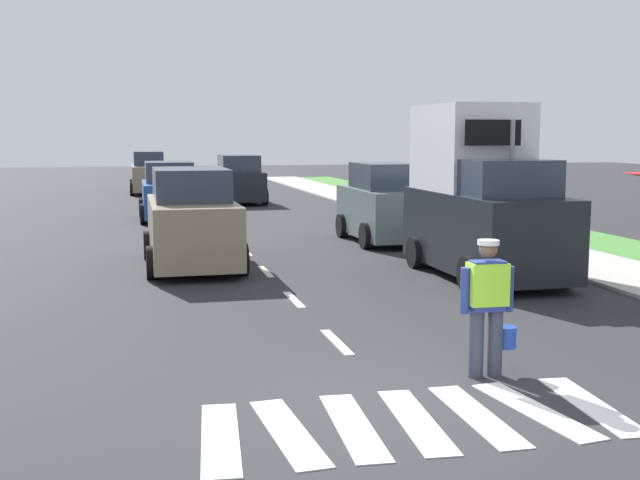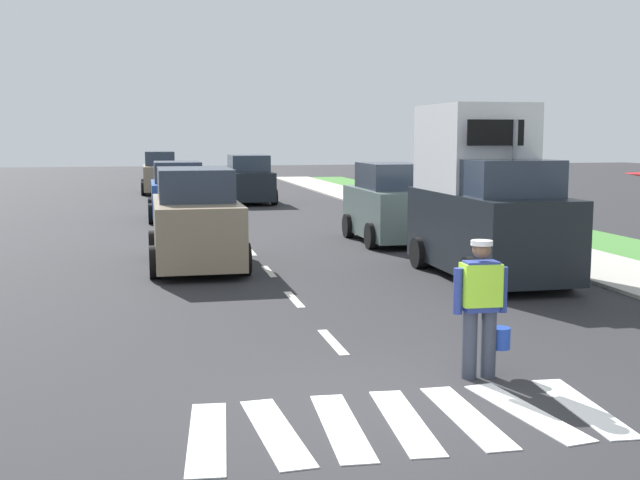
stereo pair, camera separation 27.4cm
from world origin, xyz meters
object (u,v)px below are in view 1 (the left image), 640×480
car_parked_far (383,206)px  road_worker (488,301)px  car_outgoing_far (239,181)px  delivery_truck (481,198)px  car_oncoming_third (149,174)px  lane_direction_sign (500,161)px  car_oncoming_second (169,193)px  car_oncoming_lead (192,221)px

car_parked_far → road_worker: bearing=-102.1°
road_worker → car_outgoing_far: car_outgoing_far is taller
delivery_truck → car_oncoming_third: bearing=103.4°
delivery_truck → lane_direction_sign: bearing=-91.8°
delivery_truck → car_oncoming_third: 26.39m
car_oncoming_second → car_parked_far: (5.38, -7.21, 0.07)m
car_oncoming_second → car_oncoming_third: (-0.38, 12.99, 0.05)m
delivery_truck → car_oncoming_third: size_ratio=1.07×
lane_direction_sign → car_oncoming_third: lane_direction_sign is taller
delivery_truck → car_outgoing_far: 19.11m
car_outgoing_far → car_parked_far: 13.65m
lane_direction_sign → delivery_truck: delivery_truck is taller
delivery_truck → car_oncoming_second: (-5.72, 12.68, -0.68)m
road_worker → car_oncoming_third: bearing=95.7°
car_outgoing_far → car_oncoming_lead: (-3.25, -16.42, 0.05)m
car_oncoming_lead → car_oncoming_third: (-0.37, 23.15, -0.04)m
delivery_truck → car_oncoming_lead: delivery_truck is taller
lane_direction_sign → car_outgoing_far: size_ratio=0.78×
lane_direction_sign → car_oncoming_third: size_ratio=0.75×
road_worker → car_parked_far: size_ratio=0.44×
lane_direction_sign → car_oncoming_second: 14.75m
road_worker → car_oncoming_third: 32.31m
lane_direction_sign → delivery_truck: (0.03, 0.85, -0.80)m
car_oncoming_lead → road_worker: bearing=-72.5°
car_outgoing_far → car_oncoming_second: 7.06m
car_oncoming_third → car_outgoing_far: bearing=-61.7°
road_worker → car_oncoming_second: car_oncoming_second is taller
road_worker → car_oncoming_lead: bearing=107.5°
car_oncoming_lead → car_oncoming_second: size_ratio=1.12×
road_worker → lane_direction_sign: lane_direction_sign is taller
car_oncoming_second → car_parked_far: bearing=-53.3°
lane_direction_sign → car_parked_far: (-0.31, 6.31, -1.41)m
car_oncoming_lead → car_oncoming_second: (0.01, 10.15, -0.09)m
car_oncoming_second → car_parked_far: size_ratio=1.02×
road_worker → lane_direction_sign: size_ratio=0.52×
road_worker → car_oncoming_third: (-3.20, 32.15, 0.04)m
road_worker → lane_direction_sign: 6.49m
car_oncoming_lead → car_oncoming_third: car_oncoming_lead is taller
car_outgoing_far → car_oncoming_second: (-3.24, -6.27, -0.03)m
car_oncoming_lead → car_oncoming_second: car_oncoming_lead is taller
car_outgoing_far → car_oncoming_lead: bearing=-101.2°
road_worker → car_parked_far: car_parked_far is taller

